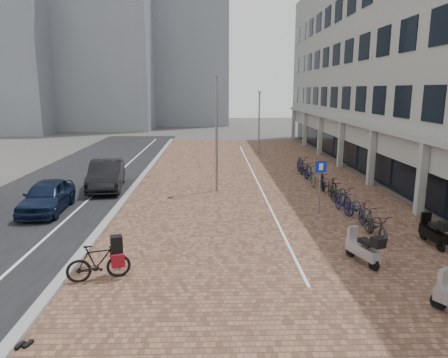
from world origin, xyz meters
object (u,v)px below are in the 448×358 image
at_px(scooter_mid, 433,231).
at_px(parking_sign, 320,179).
at_px(car_navy, 47,196).
at_px(scooter_front, 363,247).
at_px(hero_bike, 99,262).
at_px(car_dark, 106,175).

height_order(scooter_mid, parking_sign, parking_sign).
distance_m(car_navy, scooter_front, 14.12).
xyz_separation_m(hero_bike, scooter_front, (8.31, 0.96, -0.02)).
relative_size(scooter_mid, parking_sign, 0.67).
height_order(scooter_front, scooter_mid, scooter_mid).
bearing_deg(car_navy, car_dark, 66.78).
bearing_deg(scooter_mid, parking_sign, 126.65).
bearing_deg(hero_bike, car_dark, -5.24).
bearing_deg(scooter_front, hero_bike, 168.13).
distance_m(scooter_front, parking_sign, 5.69).
distance_m(car_navy, hero_bike, 8.49).
height_order(car_navy, hero_bike, car_navy).
relative_size(hero_bike, scooter_front, 1.18).
distance_m(car_dark, hero_bike, 12.10).
distance_m(scooter_front, scooter_mid, 3.47).
xyz_separation_m(car_dark, parking_sign, (10.92, -5.26, 0.84)).
distance_m(car_dark, scooter_front, 15.42).
bearing_deg(car_dark, car_navy, -117.80).
xyz_separation_m(car_navy, hero_bike, (4.30, -7.31, -0.15)).
distance_m(hero_bike, scooter_mid, 11.70).
bearing_deg(scooter_front, parking_sign, 71.89).
bearing_deg(scooter_front, car_navy, 134.81).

